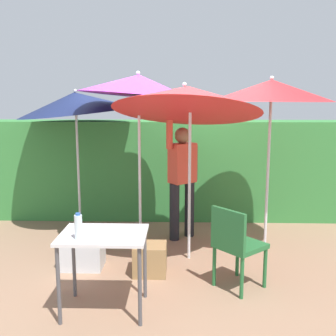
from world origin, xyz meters
TOP-DOWN VIEW (x-y plane):
  - ground_plane at (0.00, 0.00)m, footprint 24.00×24.00m
  - hedge_row at (0.00, 1.80)m, footprint 8.00×0.70m
  - umbrella_rainbow at (-0.38, 0.32)m, footprint 1.55×1.54m
  - umbrella_orange at (-1.39, 1.09)m, footprint 1.74×1.73m
  - umbrella_yellow at (0.24, -0.03)m, footprint 1.82×1.81m
  - umbrella_navy at (1.28, 0.22)m, footprint 1.52×1.52m
  - person_vendor at (0.19, 0.72)m, footprint 0.48×0.42m
  - chair_plastic at (0.74, -0.85)m, footprint 0.62×0.62m
  - cooler_box at (-1.00, -0.35)m, footprint 0.48×0.36m
  - crate_cardboard at (-0.18, -0.51)m, footprint 0.38×0.34m
  - folding_table at (-0.55, -1.33)m, footprint 0.80×0.60m
  - bottle_water at (-0.74, -1.48)m, footprint 0.07×0.07m

SIDE VIEW (x-z plane):
  - ground_plane at x=0.00m, z-range 0.00..0.00m
  - crate_cardboard at x=-0.18m, z-range 0.00..0.35m
  - cooler_box at x=-1.00m, z-range 0.00..0.44m
  - chair_plastic at x=0.74m, z-range 0.07..0.96m
  - folding_table at x=-0.55m, z-range 0.29..1.05m
  - hedge_row at x=0.00m, z-range 0.00..1.63m
  - bottle_water at x=-0.74m, z-range 0.76..1.00m
  - person_vendor at x=0.19m, z-range -0.01..1.87m
  - umbrella_orange at x=-1.39m, z-range 0.84..3.03m
  - umbrella_yellow at x=0.24m, z-range 0.80..3.18m
  - umbrella_navy at x=1.28m, z-range 0.95..3.23m
  - umbrella_rainbow at x=-0.38m, z-range 0.97..3.35m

